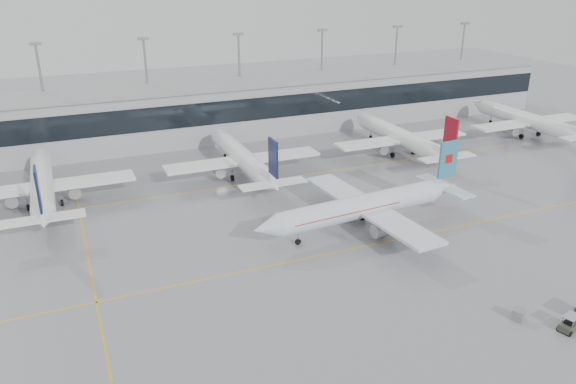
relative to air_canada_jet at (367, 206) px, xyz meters
name	(u,v)px	position (x,y,z in m)	size (l,w,h in m)	color
ground	(322,255)	(-10.08, -5.25, -3.69)	(320.00, 320.00, 0.00)	gray
taxi_line_main	(322,255)	(-10.08, -5.25, -3.69)	(120.00, 0.25, 0.01)	gold
taxi_line_north	(250,183)	(-10.08, 24.75, -3.69)	(120.00, 0.25, 0.01)	gold
taxi_line_cross	(86,248)	(-40.08, 9.75, -3.69)	(0.25, 60.00, 0.01)	gold
terminal	(203,112)	(-10.08, 56.75, 2.31)	(180.00, 15.00, 12.00)	#9F9FA3
terminal_glass	(212,113)	(-10.08, 49.20, 3.81)	(180.00, 0.20, 5.00)	black
terminal_roof	(202,85)	(-10.08, 56.75, 8.51)	(182.00, 16.00, 0.40)	gray
light_masts	(195,76)	(-10.08, 62.75, 9.65)	(156.40, 1.00, 22.60)	gray
air_canada_jet	(367,206)	(0.00, 0.00, 0.00)	(36.92, 29.73, 11.63)	silver
parked_jet_b	(42,185)	(-45.08, 28.44, 0.02)	(29.64, 36.96, 11.72)	white
parked_jet_c	(243,158)	(-10.08, 28.44, 0.02)	(29.64, 36.96, 11.72)	white
parked_jet_d	(401,137)	(24.92, 28.44, 0.02)	(29.64, 36.96, 11.72)	white
parked_jet_e	(528,121)	(59.92, 28.44, 0.02)	(29.64, 36.96, 11.72)	white
baggage_tug	(569,325)	(7.44, -31.36, -3.05)	(3.81, 2.15, 1.81)	#33392D
gse_unit	(518,314)	(3.80, -27.61, -3.03)	(1.32, 1.22, 1.32)	gray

